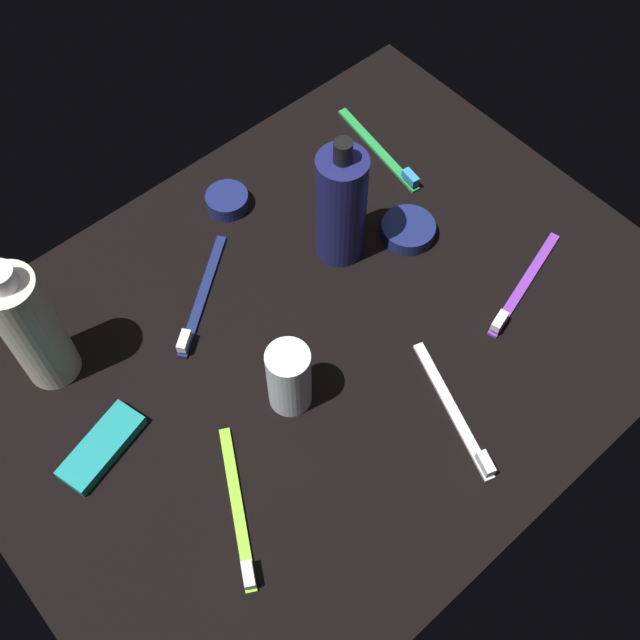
# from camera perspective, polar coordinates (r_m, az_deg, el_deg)

# --- Properties ---
(ground_plane) EXTENTS (0.84, 0.64, 0.01)m
(ground_plane) POSITION_cam_1_polar(r_m,az_deg,el_deg) (0.94, -0.00, -1.13)
(ground_plane) COLOR black
(lotion_bottle) EXTENTS (0.06, 0.06, 0.19)m
(lotion_bottle) POSITION_cam_1_polar(r_m,az_deg,el_deg) (0.94, 1.54, 8.30)
(lotion_bottle) COLOR navy
(lotion_bottle) RESTS_ON ground_plane
(bodywash_bottle) EXTENTS (0.06, 0.06, 0.20)m
(bodywash_bottle) POSITION_cam_1_polar(r_m,az_deg,el_deg) (0.89, -20.35, -0.53)
(bodywash_bottle) COLOR silver
(bodywash_bottle) RESTS_ON ground_plane
(deodorant_stick) EXTENTS (0.05, 0.05, 0.10)m
(deodorant_stick) POSITION_cam_1_polar(r_m,az_deg,el_deg) (0.85, -2.27, -4.26)
(deodorant_stick) COLOR silver
(deodorant_stick) RESTS_ON ground_plane
(toothbrush_lime) EXTENTS (0.10, 0.16, 0.02)m
(toothbrush_lime) POSITION_cam_1_polar(r_m,az_deg,el_deg) (0.85, -5.96, -14.03)
(toothbrush_lime) COLOR #8CD133
(toothbrush_lime) RESTS_ON ground_plane
(toothbrush_purple) EXTENTS (0.18, 0.06, 0.02)m
(toothbrush_purple) POSITION_cam_1_polar(r_m,az_deg,el_deg) (1.00, 14.49, 2.28)
(toothbrush_purple) COLOR purple
(toothbrush_purple) RESTS_ON ground_plane
(toothbrush_navy) EXTENTS (0.15, 0.12, 0.02)m
(toothbrush_navy) POSITION_cam_1_polar(r_m,az_deg,el_deg) (0.97, -8.76, 1.44)
(toothbrush_navy) COLOR navy
(toothbrush_navy) RESTS_ON ground_plane
(toothbrush_green) EXTENTS (0.04, 0.18, 0.02)m
(toothbrush_green) POSITION_cam_1_polar(r_m,az_deg,el_deg) (1.11, 4.59, 12.11)
(toothbrush_green) COLOR green
(toothbrush_green) RESTS_ON ground_plane
(toothbrush_white) EXTENTS (0.07, 0.17, 0.02)m
(toothbrush_white) POSITION_cam_1_polar(r_m,az_deg,el_deg) (0.89, 9.99, -6.92)
(toothbrush_white) COLOR white
(toothbrush_white) RESTS_ON ground_plane
(snack_bar_teal) EXTENTS (0.11, 0.07, 0.01)m
(snack_bar_teal) POSITION_cam_1_polar(r_m,az_deg,el_deg) (0.90, -15.65, -8.93)
(snack_bar_teal) COLOR teal
(snack_bar_teal) RESTS_ON ground_plane
(cream_tin_left) EXTENTS (0.07, 0.07, 0.02)m
(cream_tin_left) POSITION_cam_1_polar(r_m,az_deg,el_deg) (1.02, 6.45, 6.55)
(cream_tin_left) COLOR navy
(cream_tin_left) RESTS_ON ground_plane
(cream_tin_right) EXTENTS (0.06, 0.06, 0.02)m
(cream_tin_right) POSITION_cam_1_polar(r_m,az_deg,el_deg) (1.05, -6.79, 8.66)
(cream_tin_right) COLOR navy
(cream_tin_right) RESTS_ON ground_plane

